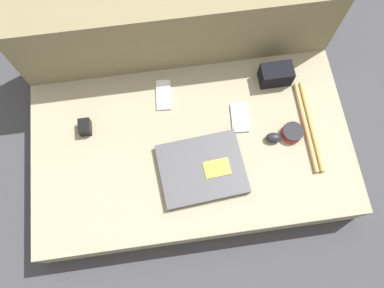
{
  "coord_description": "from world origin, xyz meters",
  "views": [
    {
      "loc": [
        -0.06,
        -0.43,
        1.45
      ],
      "look_at": [
        0.0,
        0.0,
        0.18
      ],
      "focal_mm": 35.0,
      "sensor_mm": 36.0,
      "label": 1
    }
  ],
  "objects_px": {
    "phone_silver": "(240,118)",
    "phone_black": "(164,95)",
    "speaker_puck": "(292,133)",
    "laptop": "(202,169)",
    "charger_brick": "(85,127)",
    "computer_mouse": "(273,138)",
    "camera_pouch": "(276,75)"
  },
  "relations": [
    {
      "from": "laptop",
      "to": "camera_pouch",
      "type": "distance_m",
      "value": 0.46
    },
    {
      "from": "computer_mouse",
      "to": "phone_black",
      "type": "bearing_deg",
      "value": 156.19
    },
    {
      "from": "speaker_puck",
      "to": "phone_black",
      "type": "height_order",
      "value": "speaker_puck"
    },
    {
      "from": "speaker_puck",
      "to": "phone_silver",
      "type": "height_order",
      "value": "speaker_puck"
    },
    {
      "from": "camera_pouch",
      "to": "charger_brick",
      "type": "height_order",
      "value": "camera_pouch"
    },
    {
      "from": "phone_silver",
      "to": "phone_black",
      "type": "height_order",
      "value": "same"
    },
    {
      "from": "phone_silver",
      "to": "phone_black",
      "type": "xyz_separation_m",
      "value": [
        -0.27,
        0.13,
        0.0
      ]
    },
    {
      "from": "phone_black",
      "to": "camera_pouch",
      "type": "height_order",
      "value": "camera_pouch"
    },
    {
      "from": "laptop",
      "to": "charger_brick",
      "type": "distance_m",
      "value": 0.45
    },
    {
      "from": "phone_black",
      "to": "laptop",
      "type": "bearing_deg",
      "value": -67.39
    },
    {
      "from": "speaker_puck",
      "to": "camera_pouch",
      "type": "bearing_deg",
      "value": 94.2
    },
    {
      "from": "computer_mouse",
      "to": "phone_black",
      "type": "distance_m",
      "value": 0.44
    },
    {
      "from": "computer_mouse",
      "to": "camera_pouch",
      "type": "distance_m",
      "value": 0.25
    },
    {
      "from": "speaker_puck",
      "to": "phone_silver",
      "type": "relative_size",
      "value": 0.66
    },
    {
      "from": "speaker_puck",
      "to": "charger_brick",
      "type": "height_order",
      "value": "charger_brick"
    },
    {
      "from": "phone_silver",
      "to": "laptop",
      "type": "bearing_deg",
      "value": -129.08
    },
    {
      "from": "laptop",
      "to": "charger_brick",
      "type": "bearing_deg",
      "value": 147.5
    },
    {
      "from": "speaker_puck",
      "to": "charger_brick",
      "type": "bearing_deg",
      "value": 170.56
    },
    {
      "from": "phone_black",
      "to": "speaker_puck",
      "type": "bearing_deg",
      "value": -21.77
    },
    {
      "from": "laptop",
      "to": "charger_brick",
      "type": "relative_size",
      "value": 5.55
    },
    {
      "from": "charger_brick",
      "to": "phone_black",
      "type": "bearing_deg",
      "value": 18.05
    },
    {
      "from": "computer_mouse",
      "to": "phone_black",
      "type": "xyz_separation_m",
      "value": [
        -0.38,
        0.23,
        -0.01
      ]
    },
    {
      "from": "laptop",
      "to": "camera_pouch",
      "type": "bearing_deg",
      "value": 39.62
    },
    {
      "from": "computer_mouse",
      "to": "camera_pouch",
      "type": "relative_size",
      "value": 0.51
    },
    {
      "from": "phone_silver",
      "to": "computer_mouse",
      "type": "bearing_deg",
      "value": -39.02
    },
    {
      "from": "phone_silver",
      "to": "phone_black",
      "type": "relative_size",
      "value": 0.93
    },
    {
      "from": "computer_mouse",
      "to": "phone_silver",
      "type": "distance_m",
      "value": 0.15
    },
    {
      "from": "phone_silver",
      "to": "charger_brick",
      "type": "bearing_deg",
      "value": -179.17
    },
    {
      "from": "phone_silver",
      "to": "charger_brick",
      "type": "xyz_separation_m",
      "value": [
        -0.57,
        0.04,
        0.02
      ]
    },
    {
      "from": "phone_silver",
      "to": "phone_black",
      "type": "bearing_deg",
      "value": 158.21
    },
    {
      "from": "camera_pouch",
      "to": "charger_brick",
      "type": "bearing_deg",
      "value": -171.79
    },
    {
      "from": "speaker_puck",
      "to": "laptop",
      "type": "bearing_deg",
      "value": -165.53
    }
  ]
}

